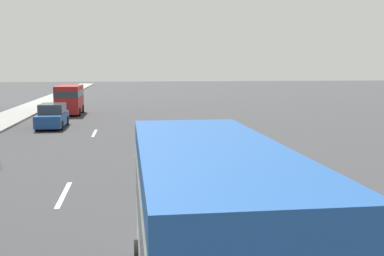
{
  "coord_description": "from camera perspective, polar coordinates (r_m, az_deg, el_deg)",
  "views": [
    {
      "loc": [
        -2.62,
        -2.16,
        4.18
      ],
      "look_at": [
        19.19,
        -5.09,
        1.31
      ],
      "focal_mm": 44.36,
      "sensor_mm": 36.0,
      "label": 1
    }
  ],
  "objects": [
    {
      "name": "van_lead",
      "position": [
        42.74,
        -14.52,
        3.51
      ],
      "size": [
        5.03,
        2.11,
        2.52
      ],
      "rotation": [
        0.0,
        0.0,
        3.14
      ],
      "color": "#A51E1E",
      "rests_on": "ground_plane"
    },
    {
      "name": "car_fourth",
      "position": [
        33.88,
        -16.45,
        1.35
      ],
      "size": [
        4.49,
        1.79,
        1.63
      ],
      "rotation": [
        0.0,
        0.0,
        3.14
      ],
      "color": "#1E478C",
      "rests_on": "ground_plane"
    },
    {
      "name": "minibus_second",
      "position": [
        7.46,
        2.17,
        -12.37
      ],
      "size": [
        6.62,
        2.29,
        3.02
      ],
      "color": "silver",
      "rests_on": "ground_plane"
    },
    {
      "name": "lane_stripe_far",
      "position": [
        30.43,
        -11.65,
        -0.61
      ],
      "size": [
        3.2,
        0.16,
        0.01
      ],
      "primitive_type": "cube",
      "color": "silver",
      "rests_on": "ground_plane"
    },
    {
      "name": "ground_plane",
      "position": [
        34.44,
        -11.19,
        0.31
      ],
      "size": [
        198.0,
        198.0,
        0.0
      ],
      "primitive_type": "plane",
      "color": "#38383A"
    },
    {
      "name": "lane_stripe_mid",
      "position": [
        16.25,
        -15.16,
        -7.72
      ],
      "size": [
        3.2,
        0.16,
        0.01
      ],
      "primitive_type": "cube",
      "color": "silver",
      "rests_on": "ground_plane"
    }
  ]
}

